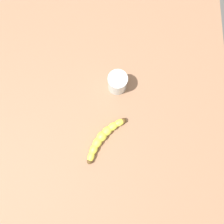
{
  "coord_description": "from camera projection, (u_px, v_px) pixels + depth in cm",
  "views": [
    {
      "loc": [
        13.49,
        -19.29,
        86.79
      ],
      "look_at": [
        13.41,
        -4.36,
        5.0
      ],
      "focal_mm": 34.75,
      "sensor_mm": 36.0,
      "label": 1
    }
  ],
  "objects": [
    {
      "name": "smoothie_glass",
      "position": [
        117.0,
        83.0,
        0.83
      ],
      "size": [
        7.28,
        7.28,
        9.58
      ],
      "color": "silver",
      "rests_on": "wooden_tabletop"
    },
    {
      "name": "banana",
      "position": [
        103.0,
        138.0,
        0.82
      ],
      "size": [
        14.93,
        17.55,
        3.6
      ],
      "rotation": [
        0.0,
        0.0,
        4.02
      ],
      "color": "#E0DE43",
      "rests_on": "wooden_tabletop"
    },
    {
      "name": "wooden_tabletop",
      "position": [
        79.0,
        103.0,
        0.87
      ],
      "size": [
        120.0,
        120.0,
        3.0
      ],
      "primitive_type": "cube",
      "color": "#8A6247",
      "rests_on": "ground"
    }
  ]
}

